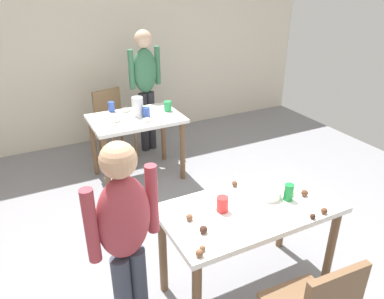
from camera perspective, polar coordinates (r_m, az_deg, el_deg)
The scene contains 27 objects.
ground_plane at distance 3.08m, azimuth 4.27°, elevation -19.61°, with size 6.40×6.40×0.00m, color gray.
wall_back at distance 5.24m, azimuth -14.13°, elevation 15.23°, with size 6.40×0.10×2.60m, color beige.
dining_table_near at distance 2.62m, azimuth 8.97°, elevation -10.72°, with size 1.23×0.65×0.75m.
dining_table_far at distance 4.16m, azimuth -8.69°, elevation 3.44°, with size 1.00×0.68×0.75m.
chair_far_table at distance 4.82m, azimuth -12.26°, elevation 4.57°, with size 0.49×0.49×0.87m.
person_girl_near at distance 2.14m, azimuth -10.29°, elevation -13.22°, with size 0.45×0.27×1.44m.
person_adult_far at distance 4.77m, azimuth -7.26°, elevation 10.55°, with size 0.46×0.26×1.58m.
mixing_bowl at distance 2.66m, azimuth 11.98°, elevation -6.74°, with size 0.16×0.16×0.06m, color white.
soda_can at distance 2.65m, azimuth 14.83°, elevation -6.42°, with size 0.07×0.07×0.12m, color #198438.
fork_near at distance 2.78m, azimuth 9.24°, elevation -5.60°, with size 0.17×0.02×0.01m, color silver.
cup_near_0 at distance 2.47m, azimuth 4.75°, elevation -8.47°, with size 0.08×0.08×0.11m, color red.
cake_ball_0 at distance 2.76m, azimuth 6.66°, elevation -5.34°, with size 0.04×0.04×0.04m, color brown.
cake_ball_1 at distance 2.53m, azimuth 18.28°, elevation -9.84°, with size 0.04×0.04×0.04m, color #3D2319.
cake_ball_2 at distance 2.75m, azimuth 17.12°, elevation -6.47°, with size 0.05×0.05×0.05m, color brown.
cake_ball_3 at distance 2.13m, azimuth 1.16°, elevation -15.82°, with size 0.05×0.05×0.05m, color brown.
cake_ball_4 at distance 2.17m, azimuth 1.64°, elevation -15.14°, with size 0.04×0.04×0.04m, color brown.
cake_ball_5 at distance 2.29m, azimuth 1.80°, elevation -12.35°, with size 0.05×0.05×0.05m, color #3D2319.
cake_ball_6 at distance 2.60m, azimuth 19.89°, elevation -8.96°, with size 0.04×0.04×0.04m, color brown.
cake_ball_7 at distance 2.39m, azimuth -0.41°, elevation -10.51°, with size 0.05×0.05×0.05m, color brown.
cake_ball_8 at distance 2.72m, azimuth 15.22°, elevation -6.64°, with size 0.04×0.04×0.04m, color brown.
pitcher_far at distance 4.12m, azimuth -8.47°, elevation 6.63°, with size 0.13×0.13×0.21m, color white.
cup_far_0 at distance 4.33m, azimuth -12.45°, elevation 6.53°, with size 0.07×0.07×0.11m, color #3351B2.
cup_far_1 at distance 4.26m, azimuth -3.80°, elevation 6.76°, with size 0.09×0.09×0.11m, color green.
cup_far_2 at distance 4.09m, azimuth -7.12°, elevation 5.77°, with size 0.08×0.08×0.11m, color #3351B2.
donut_far_0 at distance 4.02m, azimuth -11.83°, elevation 4.48°, with size 0.10×0.10×0.03m, color white.
donut_far_1 at distance 4.31m, azimuth -10.29°, elevation 6.06°, with size 0.11×0.11×0.03m, color white.
donut_far_2 at distance 3.98m, azimuth -7.02°, elevation 4.60°, with size 0.10×0.10×0.03m, color white.
Camera 1 is at (-1.17, -1.83, 2.18)m, focal length 34.25 mm.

